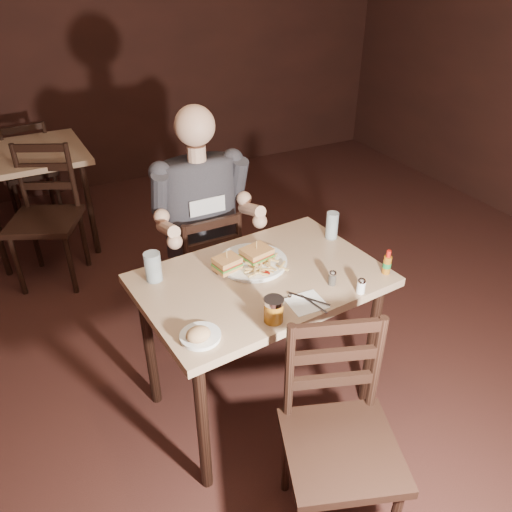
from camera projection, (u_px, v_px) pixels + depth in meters
name	position (u px, v px, depth m)	size (l,w,h in m)	color
room_shell	(287.00, 168.00, 1.63)	(7.00, 7.00, 7.00)	black
main_table	(261.00, 294.00, 2.26)	(1.13, 0.81, 0.77)	tan
bg_table	(28.00, 163.00, 3.63)	(0.83, 0.83, 0.77)	tan
chair_far	(204.00, 270.00, 2.91)	(0.38, 0.42, 0.82)	black
chair_near	(342.00, 449.00, 1.82)	(0.41, 0.45, 0.90)	black
bg_chair_far	(29.00, 170.00, 4.18)	(0.40, 0.43, 0.86)	black
bg_chair_near	(44.00, 221.00, 3.33)	(0.43, 0.47, 0.93)	black
diner	(202.00, 197.00, 2.62)	(0.55, 0.43, 0.95)	#302F35
dinner_plate	(253.00, 263.00, 2.29)	(0.31, 0.31, 0.02)	white
sandwich_left	(227.00, 260.00, 2.20)	(0.11, 0.09, 0.10)	tan
sandwich_right	(257.00, 250.00, 2.27)	(0.13, 0.11, 0.11)	tan
fries_pile	(267.00, 264.00, 2.23)	(0.24, 0.17, 0.04)	#DFB565
ketchup_dollop	(265.00, 273.00, 2.19)	(0.04, 0.04, 0.01)	maroon
glass_left	(153.00, 267.00, 2.16)	(0.07, 0.07, 0.13)	silver
glass_right	(332.00, 225.00, 2.47)	(0.06, 0.06, 0.14)	silver
hot_sauce	(387.00, 262.00, 2.21)	(0.04, 0.04, 0.12)	#905210
salt_shaker	(361.00, 286.00, 2.09)	(0.04, 0.04, 0.06)	white
pepper_shaker	(332.00, 278.00, 2.14)	(0.03, 0.03, 0.06)	#38332D
syrup_dispenser	(274.00, 310.00, 1.92)	(0.08, 0.08, 0.10)	#905210
napkin	(306.00, 303.00, 2.04)	(0.15, 0.14, 0.00)	white
knife	(309.00, 299.00, 2.06)	(0.01, 0.19, 0.00)	silver
fork	(314.00, 304.00, 2.03)	(0.01, 0.15, 0.00)	silver
side_plate	(200.00, 337.00, 1.86)	(0.15, 0.15, 0.01)	white
bread_roll	(198.00, 334.00, 1.82)	(0.09, 0.08, 0.06)	tan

